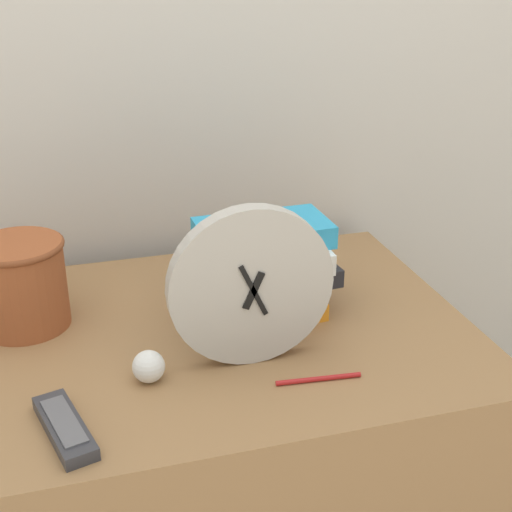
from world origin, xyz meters
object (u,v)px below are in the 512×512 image
at_px(basket, 21,282).
at_px(tv_remote, 65,427).
at_px(desk_clock, 251,287).
at_px(crumpled_paper_ball, 149,366).
at_px(book_stack, 265,268).
at_px(pen, 318,379).

bearing_deg(basket, tv_remote, -80.98).
relative_size(desk_clock, crumpled_paper_ball, 5.21).
bearing_deg(desk_clock, book_stack, 65.99).
bearing_deg(basket, book_stack, -8.12).
relative_size(book_stack, tv_remote, 1.49).
bearing_deg(desk_clock, basket, 148.01).
bearing_deg(tv_remote, pen, 3.34).
distance_m(basket, crumpled_paper_ball, 0.31).
height_order(crumpled_paper_ball, pen, crumpled_paper_ball).
relative_size(basket, pen, 1.20).
height_order(book_stack, pen, book_stack).
relative_size(book_stack, crumpled_paper_ball, 4.87).
relative_size(desk_clock, book_stack, 1.07).
height_order(desk_clock, basket, desk_clock).
relative_size(desk_clock, tv_remote, 1.60).
distance_m(tv_remote, pen, 0.39).
height_order(basket, pen, basket).
bearing_deg(basket, desk_clock, -31.99).
xyz_separation_m(book_stack, tv_remote, (-0.38, -0.28, -0.07)).
distance_m(desk_clock, tv_remote, 0.35).
bearing_deg(crumpled_paper_ball, pen, -16.49).
bearing_deg(book_stack, desk_clock, -114.01).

